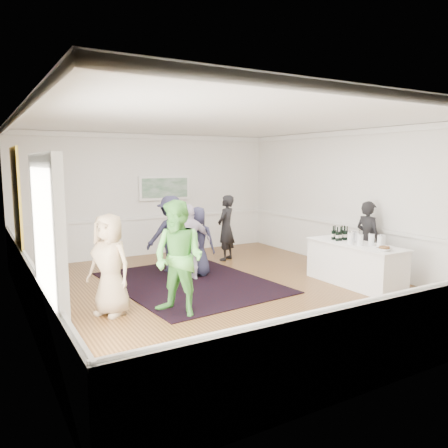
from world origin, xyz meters
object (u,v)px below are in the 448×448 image
bartender (368,239)px  guest_dark_a (171,234)px  guest_navy (197,241)px  guest_green (179,258)px  ice_bucket (353,237)px  serving_table (355,264)px  guest_lilac (190,242)px  nut_bowl (384,249)px  guest_dark_b (226,228)px  guest_tan (110,265)px

bartender → guest_dark_a: (-3.50, 2.51, 0.04)m
guest_dark_a → guest_navy: guest_dark_a is taller
bartender → guest_navy: 3.68m
guest_green → ice_bucket: guest_green is taller
serving_table → guest_lilac: size_ratio=1.31×
guest_navy → nut_bowl: 3.81m
guest_dark_b → ice_bucket: bearing=76.6°
serving_table → guest_dark_a: 4.00m
ice_bucket → guest_dark_b: bearing=110.5°
bartender → guest_dark_a: size_ratio=0.95×
guest_tan → guest_lilac: bearing=89.2°
guest_navy → guest_tan: bearing=72.9°
guest_lilac → guest_dark_b: 2.04m
serving_table → guest_tan: bearing=171.3°
serving_table → guest_green: size_ratio=1.12×
serving_table → nut_bowl: nut_bowl is taller
guest_lilac → guest_navy: 0.36m
nut_bowl → guest_dark_b: bearing=104.0°
bartender → guest_green: (-4.52, -0.16, 0.11)m
guest_tan → ice_bucket: guest_tan is taller
guest_tan → nut_bowl: 4.90m
guest_lilac → guest_dark_b: (1.61, 1.25, 0.03)m
serving_table → bartender: (0.72, 0.34, 0.39)m
guest_green → guest_lilac: (1.08, 1.84, -0.14)m
guest_dark_a → guest_green: bearing=72.3°
guest_tan → nut_bowl: size_ratio=6.11×
serving_table → bartender: size_ratio=1.27×
guest_green → guest_dark_a: (1.02, 2.67, -0.07)m
bartender → guest_green: 4.53m
bartender → nut_bowl: bartender is taller
guest_dark_b → serving_table: bearing=74.8°
guest_dark_a → guest_dark_b: bearing=-162.9°
bartender → guest_tan: size_ratio=0.99×
serving_table → guest_tan: 4.84m
serving_table → nut_bowl: size_ratio=7.72×
guest_green → guest_lilac: size_ratio=1.17×
guest_tan → guest_green: bearing=26.9°
nut_bowl → ice_bucket: bearing=79.9°
guest_lilac → ice_bucket: (2.78, -1.88, 0.16)m
guest_green → guest_lilac: guest_green is taller
guest_lilac → nut_bowl: size_ratio=5.89×
guest_dark_b → nut_bowl: (1.01, -4.04, 0.06)m
guest_lilac → nut_bowl: (2.62, -2.79, 0.09)m
guest_green → guest_lilac: 2.14m
guest_dark_a → guest_dark_b: (1.68, 0.41, -0.04)m
ice_bucket → nut_bowl: ice_bucket is taller
guest_tan → guest_lilac: size_ratio=1.04×
serving_table → bartender: 0.89m
guest_green → guest_navy: 2.48m
guest_dark_a → guest_tan: bearing=50.1°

